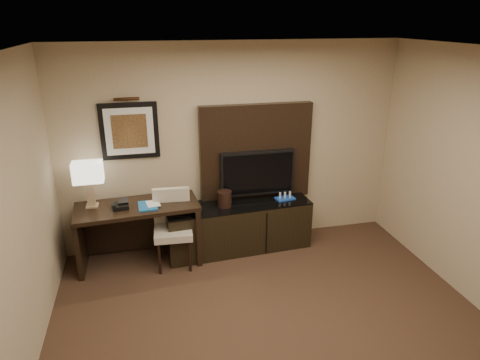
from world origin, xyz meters
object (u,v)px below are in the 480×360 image
object	(u,v)px
desk_chair	(173,231)
minibar_tray	(285,196)
tv	(257,173)
credenza	(238,226)
table_lamp	(89,185)
ice_bucket	(225,199)
desk	(140,234)
desk_phone	(121,205)

from	to	relation	value
desk_chair	minibar_tray	size ratio (longest dim) A/B	3.79
tv	minibar_tray	distance (m)	0.49
tv	minibar_tray	bearing A→B (deg)	-20.08
credenza	table_lamp	distance (m)	1.97
credenza	ice_bucket	size ratio (longest dim) A/B	9.29
desk	desk_phone	xyz separation A→B (m)	(-0.19, -0.05, 0.44)
tv	minibar_tray	world-z (taller)	tv
desk_chair	desk	bearing A→B (deg)	160.00
desk_chair	ice_bucket	world-z (taller)	desk_chair
desk	tv	distance (m)	1.71
desk	minibar_tray	size ratio (longest dim) A/B	5.87
desk_phone	tv	bearing A→B (deg)	2.97
credenza	minibar_tray	distance (m)	0.75
desk	table_lamp	distance (m)	0.87
ice_bucket	minibar_tray	xyz separation A→B (m)	(0.84, 0.04, -0.06)
tv	table_lamp	xyz separation A→B (m)	(-2.12, -0.10, 0.06)
table_lamp	ice_bucket	world-z (taller)	table_lamp
tv	minibar_tray	size ratio (longest dim) A/B	3.95
desk	desk_chair	distance (m)	0.45
desk	desk_phone	bearing A→B (deg)	-169.05
tv	desk_phone	world-z (taller)	tv
desk	desk_chair	world-z (taller)	desk_chair
credenza	desk_chair	size ratio (longest dim) A/B	1.99
ice_bucket	tv	bearing A→B (deg)	19.38
desk_chair	ice_bucket	xyz separation A→B (m)	(0.69, 0.20, 0.28)
desk	credenza	size ratio (longest dim) A/B	0.78
desk	desk_phone	size ratio (longest dim) A/B	8.07
credenza	desk_chair	distance (m)	0.92
desk	tv	size ratio (longest dim) A/B	1.49
table_lamp	desk_phone	xyz separation A→B (m)	(0.34, -0.14, -0.24)
desk_phone	minibar_tray	world-z (taller)	desk_phone
desk_chair	minibar_tray	xyz separation A→B (m)	(1.53, 0.24, 0.22)
tv	desk	bearing A→B (deg)	-173.16
tv	desk_phone	xyz separation A→B (m)	(-1.77, -0.24, -0.18)
ice_bucket	minibar_tray	distance (m)	0.84
desk	ice_bucket	xyz separation A→B (m)	(1.10, 0.02, 0.36)
desk_chair	minibar_tray	world-z (taller)	desk_chair
credenza	ice_bucket	xyz separation A→B (m)	(-0.19, -0.03, 0.43)
minibar_tray	ice_bucket	bearing A→B (deg)	-177.23
credenza	ice_bucket	world-z (taller)	ice_bucket
desk	tv	world-z (taller)	tv
tv	desk_chair	size ratio (longest dim) A/B	1.04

